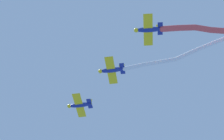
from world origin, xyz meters
TOP-DOWN VIEW (x-y plane):
  - airplane_lead at (-4.33, -3.93)m, footprint 6.24×4.80m
  - airplane_left_wing at (0.13, 5.18)m, footprint 6.23×4.80m
  - smoke_trail_left_wing at (-3.92, 21.50)m, footprint 5.59×29.54m
  - airplane_right_wing at (4.61, 14.30)m, footprint 6.15×4.78m

SIDE VIEW (x-z plane):
  - airplane_lead at x=-4.33m, z-range 58.55..60.10m
  - airplane_left_wing at x=0.13m, z-range 58.80..60.35m
  - airplane_right_wing at x=4.61m, z-range 59.05..60.60m
  - smoke_trail_left_wing at x=-3.92m, z-range 59.31..63.64m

